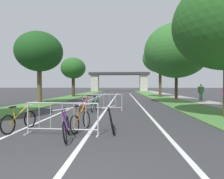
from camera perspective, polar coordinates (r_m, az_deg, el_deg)
name	(u,v)px	position (r m, az deg, el deg)	size (l,w,h in m)	color
grass_verge_left	(76,96)	(29.79, -10.81, -1.92)	(2.98, 65.28, 0.05)	#477A38
grass_verge_right	(156,96)	(29.33, 13.08, -1.97)	(2.98, 65.28, 0.05)	#477A38
sidewalk_path_right	(174,96)	(29.90, 18.13, -1.91)	(2.36, 65.28, 0.08)	gray
lane_stripe_center	(113,100)	(21.13, 0.21, -3.20)	(0.14, 37.76, 0.01)	silver
lane_stripe_right_lane	(136,100)	(21.14, 7.12, -3.20)	(0.14, 37.76, 0.01)	silver
lane_stripe_left_lane	(90,100)	(21.41, -6.62, -3.14)	(0.14, 37.76, 0.01)	silver
overpass_bridge	(119,79)	(56.15, 2.13, 3.27)	(17.68, 3.34, 5.56)	#2D2D30
tree_left_cypress_far	(39,52)	(18.08, -21.07, 10.53)	(4.08, 4.08, 6.33)	brown
tree_left_maple_mid	(73,68)	(28.29, -11.60, 6.26)	(3.59, 3.59, 5.70)	#3D2D1E
tree_right_pine_near	(176,51)	(18.38, 18.85, 10.97)	(5.77, 5.77, 7.22)	#3D2D1E
tree_right_oak_near	(160,58)	(27.56, 14.33, 9.20)	(4.89, 4.89, 7.58)	#4C3823
crowd_barrier_nearest	(62,119)	(6.44, -14.76, -8.51)	(2.43, 0.53, 1.05)	#ADADB2
crowd_barrier_second	(104,102)	(12.39, -2.48, -3.85)	(2.44, 0.55, 1.05)	#ADADB2
bicycle_orange_0	(81,121)	(6.88, -9.38, -9.20)	(0.48, 1.61, 0.93)	black
bicycle_white_1	(83,104)	(13.21, -8.80, -4.21)	(0.54, 1.62, 0.95)	black
bicycle_red_2	(84,106)	(12.00, -8.50, -4.86)	(0.56, 1.62, 0.96)	black
bicycle_yellow_3	(20,121)	(7.53, -26.05, -8.43)	(0.51, 1.73, 0.90)	black
bicycle_green_4	(95,105)	(11.98, -5.15, -4.69)	(0.52, 1.79, 0.96)	black
bicycle_purple_5	(66,127)	(5.94, -13.65, -10.88)	(0.51, 1.60, 0.99)	black
bicycle_black_6	(111,122)	(6.70, -0.19, -9.66)	(0.55, 1.61, 0.86)	black
pedestrian_strolling	(201,91)	(21.60, 25.23, -0.35)	(0.64, 0.35, 1.78)	#33723F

